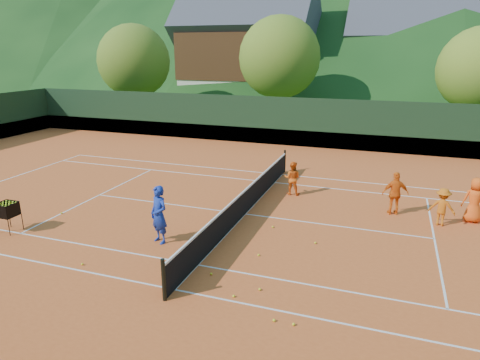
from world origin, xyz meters
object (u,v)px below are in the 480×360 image
(student_c, at_px, (475,200))
(tennis_net, at_px, (245,201))
(chalet_left, at_px, (248,51))
(student_b, at_px, (395,193))
(ball_hopper, at_px, (7,210))
(coach, at_px, (159,215))
(chalet_mid, at_px, (411,58))
(student_d, at_px, (442,207))
(student_a, at_px, (292,178))

(student_c, distance_m, tennis_net, 7.98)
(student_c, distance_m, chalet_left, 33.50)
(student_c, height_order, tennis_net, student_c)
(student_b, distance_m, student_c, 2.60)
(student_c, bearing_deg, ball_hopper, 16.03)
(coach, bearing_deg, student_c, 53.08)
(chalet_mid, bearing_deg, student_d, -88.85)
(student_b, height_order, chalet_mid, chalet_mid)
(student_c, bearing_deg, chalet_mid, -93.44)
(tennis_net, distance_m, ball_hopper, 7.99)
(student_a, distance_m, chalet_left, 29.80)
(student_a, xyz_separation_m, ball_hopper, (-7.97, -6.86, 0.05))
(student_d, xyz_separation_m, ball_hopper, (-13.52, -5.36, 0.09))
(student_a, bearing_deg, student_b, 163.91)
(tennis_net, xyz_separation_m, chalet_left, (-10.00, 30.00, 5.13))
(student_c, bearing_deg, tennis_net, 7.89)
(student_d, xyz_separation_m, chalet_mid, (-0.65, 32.71, 4.31))
(chalet_left, distance_m, chalet_mid, 16.51)
(student_a, bearing_deg, student_c, 170.41)
(student_a, bearing_deg, chalet_mid, -101.60)
(coach, height_order, chalet_left, chalet_left)
(student_c, bearing_deg, student_b, -3.06)
(student_d, xyz_separation_m, chalet_left, (-16.65, 28.71, 4.97))
(chalet_left, bearing_deg, student_d, -59.88)
(student_b, distance_m, ball_hopper, 13.37)
(tennis_net, bearing_deg, student_a, 68.37)
(ball_hopper, bearing_deg, chalet_left, 95.25)
(coach, relative_size, student_a, 1.31)
(coach, xyz_separation_m, chalet_mid, (7.74, 37.14, 4.05))
(student_c, relative_size, tennis_net, 0.13)
(coach, height_order, student_d, coach)
(student_a, xyz_separation_m, tennis_net, (-1.10, -2.79, -0.20))
(student_c, xyz_separation_m, chalet_mid, (-1.73, 32.02, 4.17))
(student_c, relative_size, chalet_mid, 0.13)
(student_b, bearing_deg, chalet_mid, -106.56)
(ball_hopper, bearing_deg, student_c, 22.55)
(ball_hopper, bearing_deg, student_b, 26.20)
(coach, distance_m, ball_hopper, 5.22)
(student_c, xyz_separation_m, ball_hopper, (-14.59, -6.06, -0.05))
(tennis_net, bearing_deg, student_c, 14.41)
(student_a, height_order, chalet_mid, chalet_mid)
(student_a, distance_m, student_c, 6.67)
(student_b, bearing_deg, student_c, 168.45)
(coach, relative_size, student_c, 1.15)
(student_d, bearing_deg, coach, 38.67)
(student_c, relative_size, chalet_left, 0.12)
(chalet_left, bearing_deg, student_c, -57.68)
(student_d, height_order, ball_hopper, student_d)
(ball_hopper, relative_size, chalet_left, 0.07)
(student_d, distance_m, tennis_net, 6.78)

